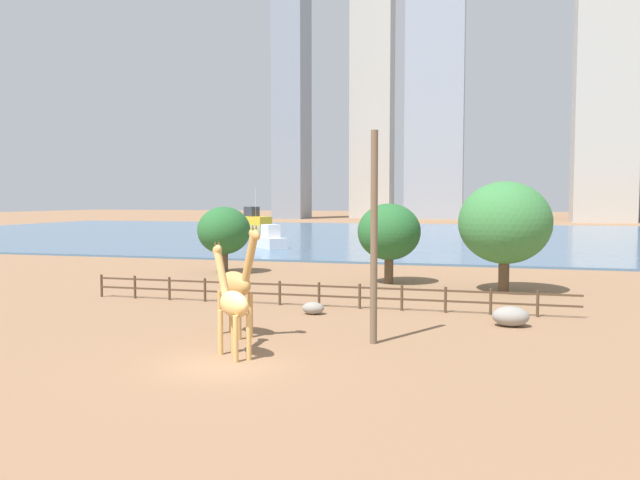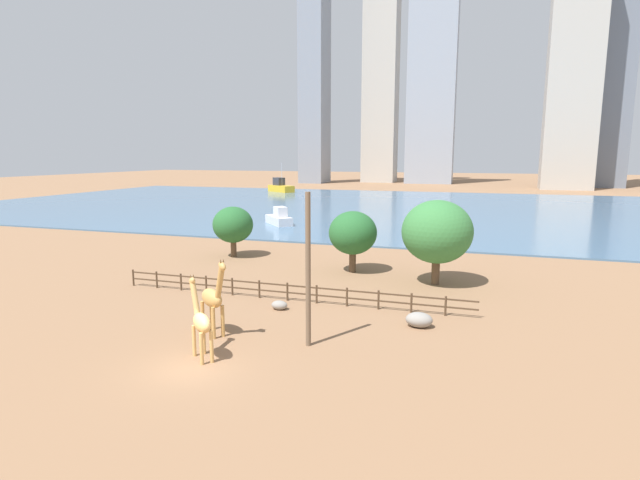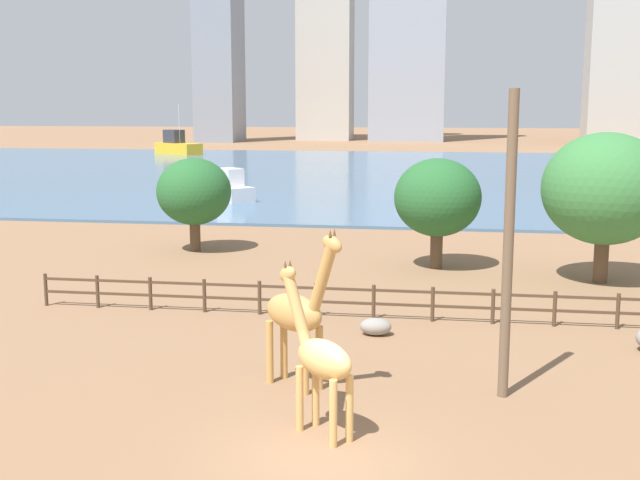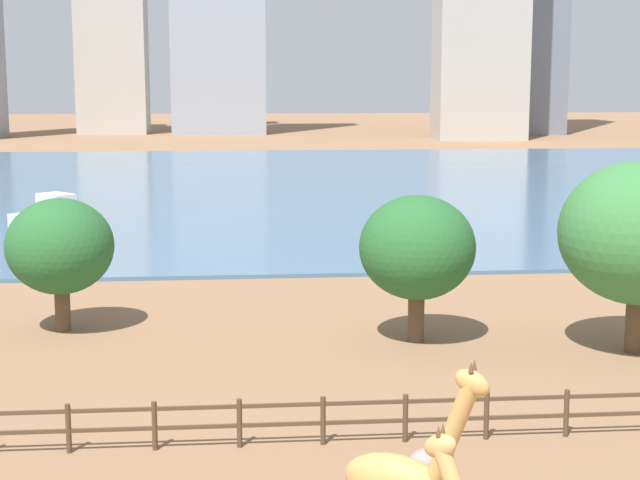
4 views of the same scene
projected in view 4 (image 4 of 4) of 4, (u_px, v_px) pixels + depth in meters
The scene contains 8 objects.
ground_plane at pixel (278, 182), 92.75m from camera, with size 400.00×400.00×0.00m, color #8C6647.
harbor_water at pixel (280, 184), 89.79m from camera, with size 180.00×86.00×0.20m, color #476B8C.
boulder_by_pole at pixel (431, 461), 23.82m from camera, with size 1.10×0.80×0.60m, color gray.
enclosure_fence at pixel (386, 415), 25.74m from camera, with size 26.12×0.14×1.30m.
tree_left_large at pixel (60, 247), 36.91m from camera, with size 4.04×4.04×5.10m.
tree_center_broad at pixel (639, 233), 33.81m from camera, with size 5.54×5.54×6.75m.
tree_right_tall at pixel (417, 248), 35.37m from camera, with size 4.22×4.22×5.39m.
boat_sailboat at pixel (52, 222), 58.59m from camera, with size 5.67×5.89×2.65m.
Camera 4 is at (-4.37, -12.42, 9.43)m, focal length 55.00 mm.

